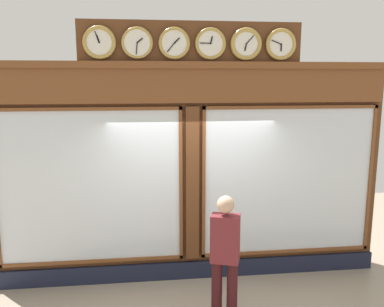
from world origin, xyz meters
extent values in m
cube|color=#5B3319|center=(0.00, -0.15, 1.63)|extent=(6.01, 0.30, 3.27)
cube|color=#191E33|center=(0.00, 0.02, 0.14)|extent=(6.01, 0.08, 0.28)
cube|color=brown|center=(0.00, 0.04, 3.02)|extent=(5.89, 0.08, 0.49)
cube|color=brown|center=(0.00, 0.02, 3.32)|extent=(6.13, 0.20, 0.10)
cube|color=silver|center=(-1.53, 0.01, 1.54)|extent=(2.65, 0.02, 2.27)
cube|color=brown|center=(-1.53, 0.04, 2.70)|extent=(2.75, 0.04, 0.05)
cube|color=brown|center=(-1.53, 0.04, 0.37)|extent=(2.75, 0.04, 0.05)
cube|color=brown|center=(-2.88, 0.04, 1.54)|extent=(0.05, 0.04, 2.37)
cube|color=brown|center=(-0.18, 0.04, 1.54)|extent=(0.05, 0.04, 2.37)
cube|color=silver|center=(1.53, 0.01, 1.54)|extent=(2.65, 0.02, 2.27)
cube|color=brown|center=(1.53, 0.04, 2.70)|extent=(2.75, 0.04, 0.05)
cube|color=brown|center=(1.53, 0.04, 0.37)|extent=(2.75, 0.04, 0.05)
cube|color=brown|center=(0.18, 0.04, 1.54)|extent=(0.05, 0.04, 2.37)
cube|color=#5B3319|center=(0.00, 0.03, 1.54)|extent=(0.20, 0.10, 2.37)
cube|color=#5B3319|center=(0.00, -0.02, 3.62)|extent=(3.25, 0.06, 0.64)
cylinder|color=white|center=(-1.30, 0.06, 3.62)|extent=(0.37, 0.02, 0.37)
torus|color=#B79347|center=(-1.30, 0.06, 3.62)|extent=(0.46, 0.06, 0.46)
cube|color=black|center=(-1.30, 0.07, 3.57)|extent=(0.02, 0.01, 0.10)
cube|color=black|center=(-1.23, 0.07, 3.65)|extent=(0.15, 0.01, 0.07)
sphere|color=black|center=(-1.30, 0.08, 3.62)|extent=(0.02, 0.02, 0.02)
cylinder|color=white|center=(-0.78, 0.06, 3.62)|extent=(0.37, 0.02, 0.37)
torus|color=#B79347|center=(-0.78, 0.06, 3.62)|extent=(0.46, 0.06, 0.46)
cube|color=black|center=(-0.77, 0.07, 3.57)|extent=(0.04, 0.01, 0.10)
cube|color=black|center=(-0.83, 0.07, 3.68)|extent=(0.11, 0.01, 0.12)
sphere|color=black|center=(-0.78, 0.08, 3.62)|extent=(0.02, 0.02, 0.02)
cylinder|color=white|center=(-0.26, 0.06, 3.62)|extent=(0.37, 0.02, 0.37)
torus|color=#B79347|center=(-0.26, 0.06, 3.62)|extent=(0.45, 0.05, 0.45)
cube|color=black|center=(-0.27, 0.07, 3.67)|extent=(0.04, 0.01, 0.10)
cube|color=black|center=(-0.18, 0.07, 3.62)|extent=(0.16, 0.01, 0.02)
sphere|color=black|center=(-0.26, 0.08, 3.62)|extent=(0.02, 0.02, 0.02)
cylinder|color=white|center=(0.26, 0.06, 3.62)|extent=(0.37, 0.02, 0.37)
torus|color=#B79347|center=(0.26, 0.06, 3.62)|extent=(0.45, 0.05, 0.45)
cube|color=black|center=(0.22, 0.07, 3.65)|extent=(0.08, 0.01, 0.08)
cube|color=black|center=(0.31, 0.07, 3.56)|extent=(0.11, 0.01, 0.13)
sphere|color=black|center=(0.26, 0.08, 3.62)|extent=(0.02, 0.02, 0.02)
cylinder|color=white|center=(0.78, 0.06, 3.62)|extent=(0.37, 0.02, 0.37)
torus|color=#B79347|center=(0.78, 0.06, 3.62)|extent=(0.44, 0.04, 0.44)
cube|color=black|center=(0.74, 0.07, 3.65)|extent=(0.09, 0.01, 0.08)
cube|color=black|center=(0.79, 0.07, 3.54)|extent=(0.03, 0.01, 0.16)
sphere|color=black|center=(0.78, 0.08, 3.62)|extent=(0.02, 0.02, 0.02)
cylinder|color=white|center=(1.30, 0.06, 3.62)|extent=(0.37, 0.02, 0.37)
torus|color=#B79347|center=(1.30, 0.06, 3.62)|extent=(0.46, 0.06, 0.46)
cube|color=black|center=(1.32, 0.07, 3.67)|extent=(0.05, 0.01, 0.10)
cube|color=black|center=(1.33, 0.07, 3.69)|extent=(0.06, 0.01, 0.15)
sphere|color=black|center=(1.30, 0.08, 3.62)|extent=(0.02, 0.02, 0.02)
cylinder|color=#3A1316|center=(-0.18, 1.17, 0.41)|extent=(0.14, 0.14, 0.82)
cylinder|color=#3A1316|center=(-0.37, 1.24, 0.41)|extent=(0.14, 0.14, 0.82)
cube|color=maroon|center=(-0.28, 1.20, 1.13)|extent=(0.41, 0.32, 0.62)
sphere|color=tan|center=(-0.28, 1.20, 1.58)|extent=(0.22, 0.22, 0.22)
camera|label=1|loc=(0.72, 5.98, 3.13)|focal=37.99mm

